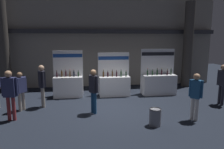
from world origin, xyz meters
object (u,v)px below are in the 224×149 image
at_px(exhibitor_booth_0, 68,85).
at_px(visitor_7, 196,93).
at_px(exhibitor_booth_1, 114,84).
at_px(visitor_5, 94,88).
at_px(trash_bin, 155,117).
at_px(visitor_0, 42,82).
at_px(visitor_3, 21,88).
at_px(visitor_4, 222,81).
at_px(visitor_1, 10,91).
at_px(exhibitor_booth_2, 159,83).

relative_size(exhibitor_booth_0, visitor_7, 1.36).
xyz_separation_m(exhibitor_booth_1, visitor_5, (-1.17, -2.44, 0.44)).
height_order(trash_bin, visitor_0, visitor_0).
distance_m(trash_bin, visitor_5, 2.56).
relative_size(trash_bin, visitor_3, 0.37).
distance_m(trash_bin, visitor_3, 5.38).
bearing_deg(trash_bin, visitor_0, 149.02).
height_order(visitor_3, visitor_4, visitor_4).
bearing_deg(visitor_1, exhibitor_booth_1, -140.17).
xyz_separation_m(exhibitor_booth_0, exhibitor_booth_1, (2.34, -0.09, -0.02)).
bearing_deg(visitor_1, visitor_7, 178.53).
bearing_deg(exhibitor_booth_0, visitor_4, -17.80).
bearing_deg(exhibitor_booth_2, trash_bin, -111.99).
distance_m(visitor_1, visitor_5, 2.97).
relative_size(visitor_0, visitor_1, 1.00).
relative_size(visitor_3, visitor_7, 0.93).
xyz_separation_m(trash_bin, visitor_1, (-4.95, 1.11, 0.80)).
height_order(visitor_4, visitor_5, visitor_4).
relative_size(exhibitor_booth_0, visitor_0, 1.28).
relative_size(exhibitor_booth_2, visitor_1, 1.31).
height_order(visitor_1, visitor_3, visitor_1).
distance_m(trash_bin, visitor_1, 5.14).
bearing_deg(visitor_0, visitor_1, -53.57).
relative_size(exhibitor_booth_0, visitor_4, 1.29).
xyz_separation_m(visitor_0, visitor_4, (7.80, -0.71, -0.02)).
relative_size(exhibitor_booth_2, visitor_0, 1.31).
bearing_deg(visitor_3, visitor_5, 107.04).
height_order(visitor_0, visitor_1, visitor_0).
height_order(exhibitor_booth_1, visitor_0, exhibitor_booth_1).
bearing_deg(visitor_4, visitor_0, -108.38).
xyz_separation_m(exhibitor_booth_0, visitor_4, (6.84, -2.20, 0.46)).
bearing_deg(exhibitor_booth_0, trash_bin, -51.41).
relative_size(visitor_3, visitor_5, 0.91).
xyz_separation_m(visitor_0, visitor_3, (-0.78, -0.34, -0.14)).
bearing_deg(trash_bin, visitor_3, 156.49).
xyz_separation_m(trash_bin, visitor_0, (-4.12, 2.48, 0.80)).
relative_size(exhibitor_booth_1, exhibitor_booth_2, 0.93).
bearing_deg(visitor_0, trash_bin, 36.71).
bearing_deg(exhibitor_booth_1, exhibitor_booth_0, 177.78).
bearing_deg(trash_bin, visitor_4, 25.70).
relative_size(exhibitor_booth_0, trash_bin, 3.91).
relative_size(exhibitor_booth_1, visitor_1, 1.22).
relative_size(exhibitor_booth_0, visitor_3, 1.46).
distance_m(visitor_1, visitor_4, 8.65).
bearing_deg(visitor_5, visitor_0, -150.96).
bearing_deg(visitor_4, visitor_7, -67.72).
distance_m(exhibitor_booth_1, visitor_1, 4.99).
bearing_deg(visitor_7, exhibitor_booth_0, 6.06).
xyz_separation_m(trash_bin, visitor_5, (-2.00, 1.44, 0.73)).
xyz_separation_m(visitor_3, visitor_7, (6.45, -1.88, 0.04)).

